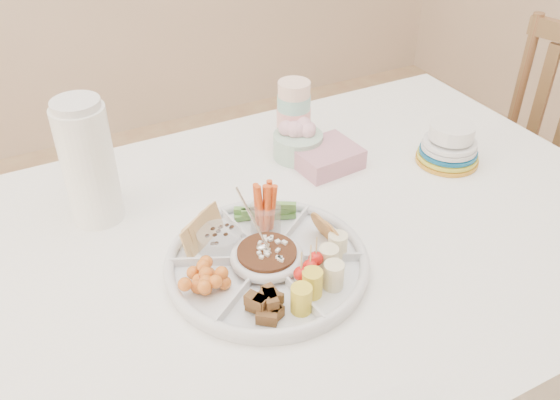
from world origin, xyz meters
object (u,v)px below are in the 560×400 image
dining_table (292,353)px  thermos (88,161)px  party_tray (267,260)px  plate_stack (449,144)px  chair (524,193)px

dining_table → thermos: thermos is taller
party_tray → plate_stack: size_ratio=2.52×
chair → party_tray: size_ratio=2.53×
chair → thermos: thermos is taller
thermos → plate_stack: 0.83m
party_tray → plate_stack: (0.56, 0.15, 0.03)m
dining_table → plate_stack: size_ratio=10.07×
dining_table → thermos: bearing=145.3°
plate_stack → chair: bearing=9.5°
plate_stack → dining_table: bearing=-171.7°
chair → party_tray: bearing=177.2°
dining_table → chair: size_ratio=1.58×
party_tray → plate_stack: 0.58m
party_tray → chair: bearing=12.4°
dining_table → chair: (0.89, 0.14, 0.10)m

